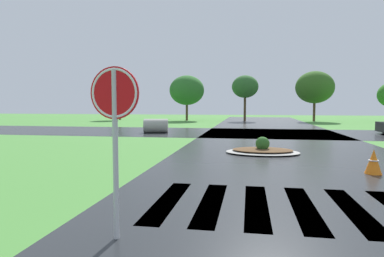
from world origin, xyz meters
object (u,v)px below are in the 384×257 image
(drainage_pipe_stack, at_px, (156,126))
(traffic_cone, at_px, (374,162))
(stop_sign, at_px, (115,112))
(median_island, at_px, (262,150))

(drainage_pipe_stack, bearing_deg, traffic_cone, -51.03)
(stop_sign, distance_m, median_island, 9.63)
(drainage_pipe_stack, bearing_deg, median_island, -51.45)
(drainage_pipe_stack, distance_m, traffic_cone, 15.74)
(stop_sign, xyz_separation_m, median_island, (2.47, 9.15, -1.75))
(stop_sign, height_order, drainage_pipe_stack, stop_sign)
(drainage_pipe_stack, xyz_separation_m, traffic_cone, (9.90, -12.24, -0.13))
(median_island, height_order, drainage_pipe_stack, drainage_pipe_stack)
(stop_sign, bearing_deg, traffic_cone, 50.88)
(median_island, distance_m, traffic_cone, 4.63)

